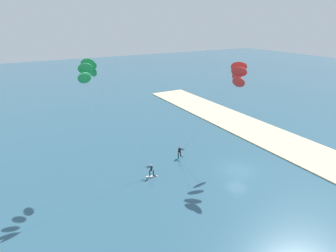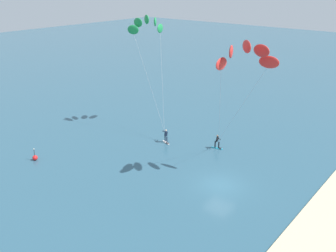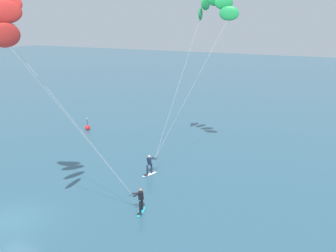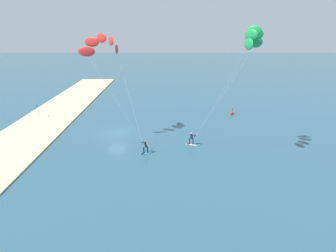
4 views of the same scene
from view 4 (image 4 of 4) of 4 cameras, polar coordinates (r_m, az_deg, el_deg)
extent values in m
plane|color=#2D566B|center=(39.30, -10.72, -1.38)|extent=(240.00, 240.00, 0.00)
cube|color=beige|center=(43.12, -26.54, -1.16)|extent=(80.00, 8.68, 0.16)
ellipsoid|color=#23ADD1|center=(32.57, -4.63, -5.67)|extent=(0.74, 1.54, 0.08)
cube|color=black|center=(32.49, -5.35, -5.67)|extent=(0.35, 0.35, 0.02)
cylinder|color=black|center=(32.42, -4.27, -4.94)|extent=(0.14, 0.14, 0.78)
cylinder|color=black|center=(32.35, -5.03, -5.02)|extent=(0.14, 0.14, 0.78)
cube|color=black|center=(32.10, -4.68, -3.87)|extent=(0.37, 0.39, 0.63)
sphere|color=#9E7051|center=(31.93, -4.70, -3.18)|extent=(0.20, 0.20, 0.20)
cylinder|color=black|center=(32.41, -5.37, -3.36)|extent=(0.38, 0.43, 0.03)
cylinder|color=black|center=(32.14, -5.18, -3.50)|extent=(0.28, 0.60, 0.15)
cylinder|color=black|center=(32.28, -4.90, -3.39)|extent=(0.58, 0.35, 0.15)
ellipsoid|color=red|center=(36.08, -10.61, 15.39)|extent=(1.90, 0.45, 1.10)
ellipsoid|color=red|center=(35.52, -11.77, 16.90)|extent=(1.83, 1.12, 1.10)
ellipsoid|color=red|center=(34.69, -13.68, 17.34)|extent=(1.48, 1.63, 1.10)
ellipsoid|color=red|center=(33.92, -15.56, 16.47)|extent=(0.91, 1.89, 1.10)
ellipsoid|color=red|center=(33.55, -16.56, 14.59)|extent=(0.45, 1.90, 1.10)
cylinder|color=#B2B2B7|center=(33.79, -8.07, 6.28)|extent=(5.84, 3.39, 9.80)
cylinder|color=#B2B2B7|center=(32.46, -10.96, 5.54)|extent=(2.58, 6.24, 9.80)
ellipsoid|color=white|center=(34.88, 4.82, -3.85)|extent=(0.87, 1.53, 0.08)
cube|color=black|center=(34.97, 4.18, -3.69)|extent=(0.37, 0.36, 0.02)
cylinder|color=#192338|center=(34.66, 5.19, -3.26)|extent=(0.14, 0.14, 0.78)
cylinder|color=#192338|center=(34.77, 4.50, -3.16)|extent=(0.14, 0.14, 0.78)
cube|color=#192338|center=(34.44, 4.88, -2.15)|extent=(0.39, 0.41, 0.63)
sphere|color=beige|center=(34.29, 4.90, -1.50)|extent=(0.20, 0.20, 0.20)
cylinder|color=black|center=(34.19, 5.73, -2.08)|extent=(0.29, 0.50, 0.03)
cylinder|color=#192338|center=(34.37, 5.38, -1.90)|extent=(0.16, 0.61, 0.15)
cylinder|color=#192338|center=(34.18, 5.23, -2.02)|extent=(0.52, 0.45, 0.15)
ellipsoid|color=#1E9347|center=(28.29, 16.38, 16.00)|extent=(1.54, 0.73, 1.10)
ellipsoid|color=#1E9347|center=(28.88, 16.85, 17.65)|extent=(1.38, 1.20, 1.10)
ellipsoid|color=#1E9347|center=(29.95, 17.40, 18.27)|extent=(1.00, 1.48, 1.10)
ellipsoid|color=#1E9347|center=(31.03, 17.78, 17.68)|extent=(0.48, 1.54, 1.10)
ellipsoid|color=#1E9347|center=(31.69, 17.86, 16.22)|extent=(0.73, 1.54, 1.10)
cylinder|color=#B2B2B7|center=(30.76, 10.43, 5.85)|extent=(4.32, 4.28, 10.92)
cylinder|color=#B2B2B7|center=(32.37, 11.43, 6.50)|extent=(1.27, 5.94, 10.92)
sphere|color=red|center=(47.67, 13.14, 2.65)|extent=(0.56, 0.56, 0.56)
cylinder|color=#262628|center=(47.49, 13.20, 3.38)|extent=(0.06, 0.06, 0.70)
sphere|color=#F2F2CC|center=(47.38, 13.24, 3.85)|extent=(0.12, 0.12, 0.12)
cylinder|color=gray|center=(49.19, -25.35, 2.94)|extent=(0.05, 0.05, 2.20)
cube|color=#1E84E5|center=(48.73, -25.64, 3.83)|extent=(0.52, 0.03, 0.36)
camera|label=1|loc=(60.14, 16.19, 23.00)|focal=29.29mm
camera|label=2|loc=(66.75, -21.87, 22.26)|focal=39.50mm
camera|label=3|loc=(27.89, -51.08, 8.55)|focal=40.25mm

